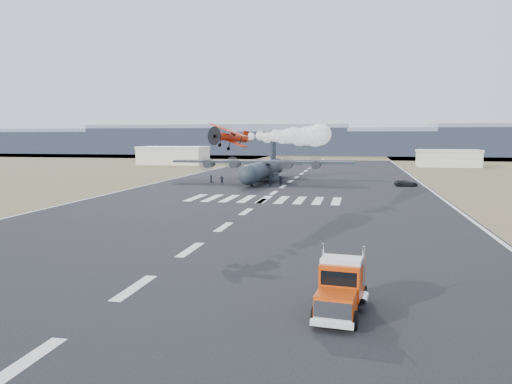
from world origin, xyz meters
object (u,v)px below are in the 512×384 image
(semi_truck, at_px, (341,285))
(support_vehicle, at_px, (406,183))
(hangar_left, at_px, (174,155))
(crew_b, at_px, (281,181))
(transport_aircraft, at_px, (264,168))
(crew_e, at_px, (211,179))
(crew_a, at_px, (270,182))
(crew_d, at_px, (222,179))
(aerobatic_biplane, at_px, (230,137))
(crew_c, at_px, (271,182))
(hangar_right, at_px, (448,158))
(crew_f, at_px, (270,180))
(crew_h, at_px, (281,180))
(crew_g, at_px, (222,180))

(semi_truck, distance_m, support_vehicle, 80.43)
(hangar_left, bearing_deg, semi_truck, -65.72)
(hangar_left, distance_m, crew_b, 88.15)
(transport_aircraft, bearing_deg, hangar_left, 127.58)
(transport_aircraft, relative_size, crew_e, 23.73)
(transport_aircraft, xyz_separation_m, crew_a, (3.24, -10.32, -2.27))
(hangar_left, relative_size, semi_truck, 3.19)
(transport_aircraft, xyz_separation_m, support_vehicle, (31.59, -5.11, -2.44))
(hangar_left, bearing_deg, crew_b, -54.30)
(semi_truck, relative_size, crew_d, 4.30)
(hangar_left, height_order, semi_truck, hangar_left)
(aerobatic_biplane, xyz_separation_m, crew_e, (-18.24, 53.69, -9.59))
(crew_c, bearing_deg, hangar_right, 26.58)
(crew_f, bearing_deg, crew_b, -15.28)
(hangar_left, bearing_deg, support_vehicle, -41.04)
(support_vehicle, distance_m, crew_c, 28.59)
(crew_h, bearing_deg, crew_b, -106.53)
(transport_aircraft, height_order, crew_g, transport_aircraft)
(hangar_left, height_order, crew_e, hangar_left)
(hangar_left, distance_m, crew_a, 87.74)
(hangar_left, xyz_separation_m, crew_e, (34.73, -68.00, -2.53))
(transport_aircraft, height_order, crew_a, transport_aircraft)
(crew_c, bearing_deg, hangar_left, 92.41)
(support_vehicle, xyz_separation_m, crew_d, (-40.11, -0.82, 0.22))
(support_vehicle, distance_m, crew_a, 28.83)
(hangar_left, distance_m, crew_g, 78.45)
(aerobatic_biplane, distance_m, crew_d, 56.47)
(support_vehicle, bearing_deg, crew_b, 90.20)
(semi_truck, relative_size, crew_h, 4.19)
(crew_a, bearing_deg, semi_truck, 37.84)
(crew_h, bearing_deg, hangar_left, 98.98)
(crew_b, relative_size, crew_e, 1.03)
(semi_truck, bearing_deg, transport_aircraft, 109.95)
(crew_c, height_order, crew_h, crew_c)
(hangar_left, relative_size, support_vehicle, 5.03)
(hangar_right, height_order, crew_g, hangar_right)
(hangar_left, distance_m, crew_c, 88.44)
(aerobatic_biplane, relative_size, crew_g, 3.43)
(crew_a, bearing_deg, crew_f, -147.09)
(transport_aircraft, xyz_separation_m, crew_h, (4.87, -5.84, -2.20))
(hangar_left, relative_size, crew_b, 13.45)
(hangar_left, distance_m, transport_aircraft, 77.40)
(crew_a, bearing_deg, crew_h, -175.19)
(transport_aircraft, relative_size, support_vehicle, 8.59)
(crew_d, xyz_separation_m, crew_g, (0.16, -0.59, -0.06))
(crew_d, relative_size, crew_f, 1.11)
(crew_f, relative_size, crew_h, 0.88)
(crew_c, relative_size, crew_d, 1.04)
(aerobatic_biplane, height_order, crew_e, aerobatic_biplane)
(hangar_right, bearing_deg, crew_b, -121.32)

